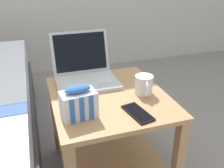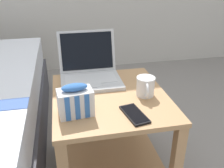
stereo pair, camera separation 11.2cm
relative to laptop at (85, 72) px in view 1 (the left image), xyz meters
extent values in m
cube|color=tan|center=(0.07, -0.20, -0.06)|extent=(0.54, 0.60, 0.02)
cube|color=tan|center=(0.07, -0.20, -0.42)|extent=(0.50, 0.56, 0.02)
cube|color=tan|center=(0.31, -0.47, -0.31)|extent=(0.04, 0.04, 0.47)
cube|color=tan|center=(-0.17, 0.07, -0.31)|extent=(0.04, 0.04, 0.47)
cube|color=tan|center=(0.31, 0.07, -0.31)|extent=(0.04, 0.04, 0.47)
cube|color=#B7BABC|center=(0.00, -0.05, -0.04)|extent=(0.31, 0.24, 0.02)
cube|color=silver|center=(0.00, -0.03, -0.03)|extent=(0.27, 0.13, 0.00)
cube|color=silver|center=(0.00, -0.11, -0.03)|extent=(0.09, 0.05, 0.00)
cube|color=#B7BABC|center=(0.00, 0.10, 0.08)|extent=(0.31, 0.07, 0.22)
cube|color=black|center=(0.00, 0.10, 0.08)|extent=(0.28, 0.06, 0.20)
cube|color=black|center=(0.05, 0.09, 0.02)|extent=(0.03, 0.01, 0.04)
cube|color=yellow|center=(0.01, 0.09, 0.02)|extent=(0.03, 0.01, 0.04)
cylinder|color=white|center=(0.23, -0.23, 0.00)|extent=(0.08, 0.08, 0.09)
cylinder|color=silver|center=(0.23, -0.23, 0.04)|extent=(0.09, 0.09, 0.01)
cylinder|color=black|center=(0.23, -0.23, 0.03)|extent=(0.08, 0.08, 0.01)
torus|color=white|center=(0.23, -0.28, 0.00)|extent=(0.03, 0.07, 0.07)
cube|color=silver|center=(-0.10, -0.33, 0.01)|extent=(0.15, 0.10, 0.11)
cube|color=#3366B2|center=(-0.13, -0.38, 0.01)|extent=(0.02, 0.00, 0.11)
cube|color=#3366B2|center=(-0.10, -0.38, 0.01)|extent=(0.02, 0.00, 0.11)
cube|color=#3366B2|center=(-0.06, -0.37, 0.01)|extent=(0.02, 0.00, 0.11)
ellipsoid|color=#3366B2|center=(-0.10, -0.33, 0.08)|extent=(0.11, 0.06, 0.03)
cube|color=black|center=(0.14, -0.39, -0.04)|extent=(0.10, 0.17, 0.01)
cube|color=black|center=(0.14, -0.39, -0.04)|extent=(0.09, 0.15, 0.00)
camera|label=1|loc=(-0.24, -1.20, 0.52)|focal=40.00mm
camera|label=2|loc=(-0.13, -1.23, 0.52)|focal=40.00mm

